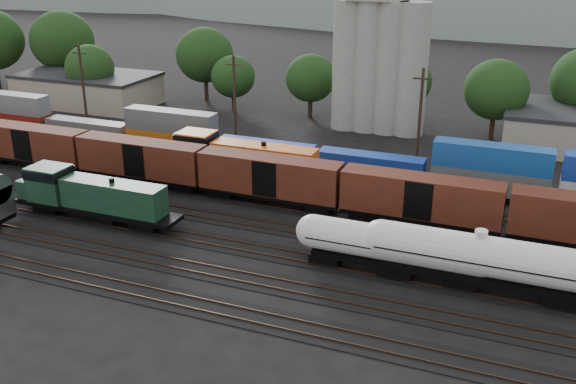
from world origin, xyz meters
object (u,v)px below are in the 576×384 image
at_px(grain_silo, 379,51).
at_px(orange_locomotive, 236,158).
at_px(green_locomotive, 87,195).
at_px(tank_car_a, 393,246).

bearing_deg(grain_silo, orange_locomotive, -109.78).
bearing_deg(orange_locomotive, grain_silo, 70.22).
bearing_deg(green_locomotive, grain_silo, 66.21).
distance_m(tank_car_a, orange_locomotive, 26.08).
relative_size(tank_car_a, grain_silo, 0.57).
bearing_deg(orange_locomotive, green_locomotive, -120.18).
bearing_deg(tank_car_a, grain_silo, 106.29).
height_order(green_locomotive, grain_silo, grain_silo).
distance_m(green_locomotive, orange_locomotive, 17.35).
bearing_deg(grain_silo, tank_car_a, -73.71).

